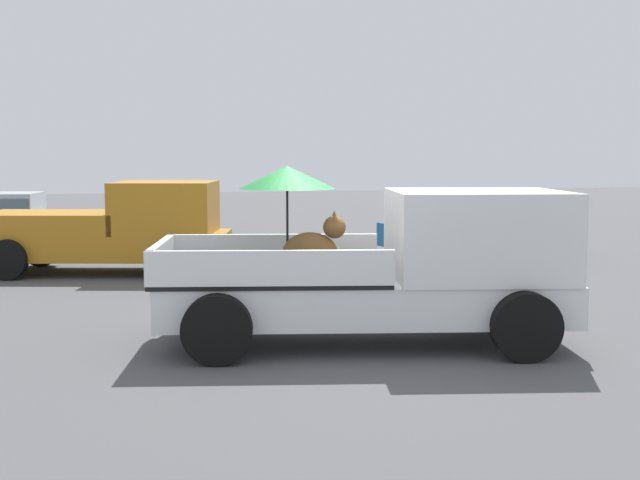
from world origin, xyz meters
The scene contains 4 objects.
ground_plane centered at (0.00, 0.00, 0.00)m, with size 80.00×80.00×0.00m, color #4C4C4F.
pickup_truck_main centered at (0.44, -0.09, 0.96)m, with size 5.33×3.08×2.21m.
pickup_truck_red centered at (-2.91, 7.04, 0.87)m, with size 5.10×3.11×1.80m.
parked_sedan_far centered at (5.03, 7.50, 0.74)m, with size 4.58×2.68×1.33m.
Camera 1 is at (-3.08, -9.74, 2.37)m, focal length 46.73 mm.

